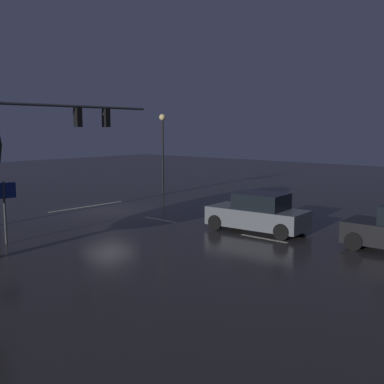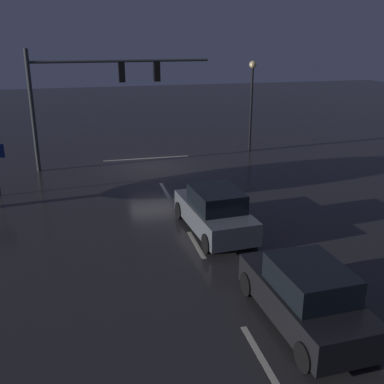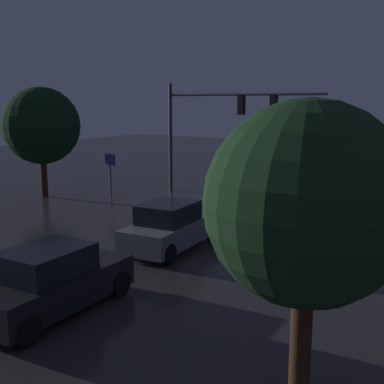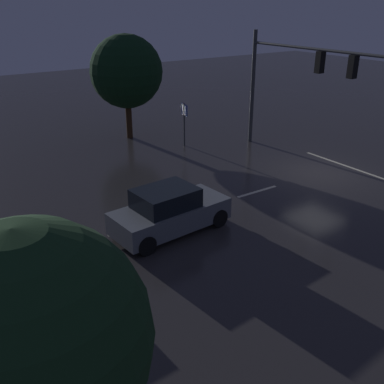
{
  "view_description": "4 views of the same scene",
  "coord_description": "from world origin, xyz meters",
  "px_view_note": "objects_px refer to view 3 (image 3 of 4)",
  "views": [
    {
      "loc": [
        15.96,
        20.2,
        4.47
      ],
      "look_at": [
        0.86,
        6.85,
        1.72
      ],
      "focal_mm": 43.94,
      "sensor_mm": 36.0,
      "label": 1
    },
    {
      "loc": [
        3.59,
        24.21,
        7.05
      ],
      "look_at": [
        -0.3,
        8.17,
        1.3
      ],
      "focal_mm": 43.3,
      "sensor_mm": 36.0,
      "label": 2
    },
    {
      "loc": [
        -10.78,
        23.01,
        5.21
      ],
      "look_at": [
        0.38,
        5.6,
        1.4
      ],
      "focal_mm": 45.89,
      "sensor_mm": 36.0,
      "label": 3
    },
    {
      "loc": [
        -13.28,
        16.48,
        7.79
      ],
      "look_at": [
        -0.95,
        8.11,
        1.32
      ],
      "focal_mm": 41.8,
      "sensor_mm": 36.0,
      "label": 4
    }
  ],
  "objects_px": {
    "route_sign": "(110,166)",
    "tree_left_near": "(307,205)",
    "traffic_signal_assembly": "(217,117)",
    "car_approaching": "(171,227)",
    "car_distant": "(52,281)",
    "tree_right_near": "(41,126)"
  },
  "relations": [
    {
      "from": "route_sign",
      "to": "tree_left_near",
      "type": "distance_m",
      "value": 20.18
    },
    {
      "from": "traffic_signal_assembly",
      "to": "route_sign",
      "type": "bearing_deg",
      "value": 39.06
    },
    {
      "from": "car_approaching",
      "to": "route_sign",
      "type": "bearing_deg",
      "value": -36.22
    },
    {
      "from": "car_approaching",
      "to": "route_sign",
      "type": "xyz_separation_m",
      "value": [
        8.33,
        -6.1,
        0.97
      ]
    },
    {
      "from": "car_approaching",
      "to": "car_distant",
      "type": "distance_m",
      "value": 6.05
    },
    {
      "from": "car_distant",
      "to": "route_sign",
      "type": "relative_size",
      "value": 1.82
    },
    {
      "from": "tree_right_near",
      "to": "tree_left_near",
      "type": "bearing_deg",
      "value": 150.15
    },
    {
      "from": "tree_right_near",
      "to": "car_approaching",
      "type": "bearing_deg",
      "value": 159.82
    },
    {
      "from": "traffic_signal_assembly",
      "to": "tree_left_near",
      "type": "bearing_deg",
      "value": 123.94
    },
    {
      "from": "car_approaching",
      "to": "tree_right_near",
      "type": "relative_size",
      "value": 0.74
    },
    {
      "from": "car_approaching",
      "to": "car_distant",
      "type": "relative_size",
      "value": 1.01
    },
    {
      "from": "route_sign",
      "to": "traffic_signal_assembly",
      "type": "bearing_deg",
      "value": -140.94
    },
    {
      "from": "route_sign",
      "to": "tree_right_near",
      "type": "relative_size",
      "value": 0.4
    },
    {
      "from": "car_distant",
      "to": "route_sign",
      "type": "xyz_separation_m",
      "value": [
        8.94,
        -12.13,
        0.97
      ]
    },
    {
      "from": "traffic_signal_assembly",
      "to": "tree_right_near",
      "type": "distance_m",
      "value": 9.61
    },
    {
      "from": "tree_right_near",
      "to": "car_distant",
      "type": "bearing_deg",
      "value": 139.83
    },
    {
      "from": "car_approaching",
      "to": "tree_left_near",
      "type": "relative_size",
      "value": 0.85
    },
    {
      "from": "route_sign",
      "to": "tree_right_near",
      "type": "bearing_deg",
      "value": 29.86
    },
    {
      "from": "car_distant",
      "to": "route_sign",
      "type": "bearing_deg",
      "value": -53.61
    },
    {
      "from": "traffic_signal_assembly",
      "to": "route_sign",
      "type": "height_order",
      "value": "traffic_signal_assembly"
    },
    {
      "from": "route_sign",
      "to": "tree_right_near",
      "type": "distance_m",
      "value": 4.31
    },
    {
      "from": "car_distant",
      "to": "tree_right_near",
      "type": "height_order",
      "value": "tree_right_near"
    }
  ]
}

